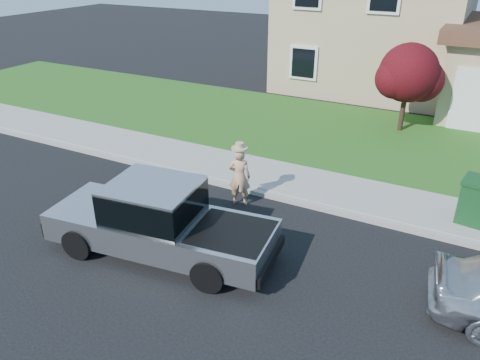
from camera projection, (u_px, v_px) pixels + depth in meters
name	position (u px, v px, depth m)	size (l,w,h in m)	color
ground	(197.00, 244.00, 10.89)	(80.00, 80.00, 0.00)	black
curb	(285.00, 199.00, 12.75)	(40.00, 0.20, 0.12)	gray
sidewalk	(300.00, 183.00, 13.61)	(40.00, 2.00, 0.15)	gray
lawn	(344.00, 135.00, 17.19)	(40.00, 7.00, 0.10)	#1F4513
house	(406.00, 21.00, 21.93)	(14.00, 11.30, 6.85)	tan
pickup_truck	(160.00, 222.00, 10.27)	(5.36, 2.36, 1.71)	black
woman	(240.00, 176.00, 12.27)	(0.67, 0.54, 1.76)	tan
ornamental_tree	(409.00, 76.00, 16.62)	(2.32, 2.10, 3.19)	black
trash_bin	(475.00, 200.00, 11.32)	(0.79, 0.88, 1.12)	#103D19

